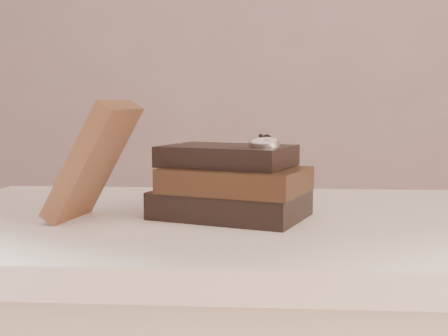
{
  "coord_description": "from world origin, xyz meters",
  "views": [
    {
      "loc": [
        0.03,
        -0.56,
        0.92
      ],
      "look_at": [
        -0.03,
        0.34,
        0.82
      ],
      "focal_mm": 48.21,
      "sensor_mm": 36.0,
      "label": 1
    }
  ],
  "objects": [
    {
      "name": "table",
      "position": [
        0.0,
        0.35,
        0.66
      ],
      "size": [
        1.0,
        0.6,
        0.75
      ],
      "color": "silver",
      "rests_on": "ground"
    },
    {
      "name": "book_stack",
      "position": [
        -0.02,
        0.34,
        0.8
      ],
      "size": [
        0.25,
        0.22,
        0.11
      ],
      "color": "black",
      "rests_on": "table"
    },
    {
      "name": "journal",
      "position": [
        -0.22,
        0.3,
        0.84
      ],
      "size": [
        0.13,
        0.13,
        0.18
      ],
      "primitive_type": "cube",
      "rotation": [
        0.0,
        0.51,
        -0.17
      ],
      "color": "#46291B",
      "rests_on": "table"
    },
    {
      "name": "pocket_watch",
      "position": [
        0.03,
        0.32,
        0.87
      ],
      "size": [
        0.06,
        0.15,
        0.02
      ],
      "color": "silver",
      "rests_on": "book_stack"
    },
    {
      "name": "eyeglasses",
      "position": [
        -0.07,
        0.43,
        0.81
      ],
      "size": [
        0.12,
        0.13,
        0.04
      ],
      "color": "silver",
      "rests_on": "book_stack"
    }
  ]
}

